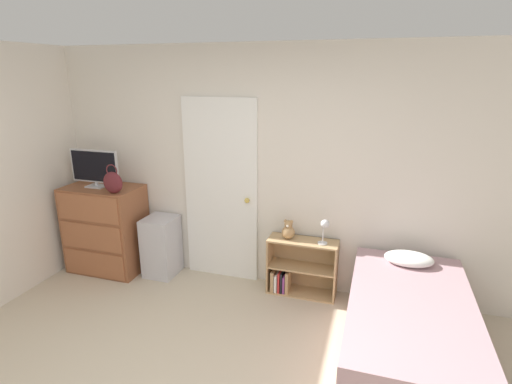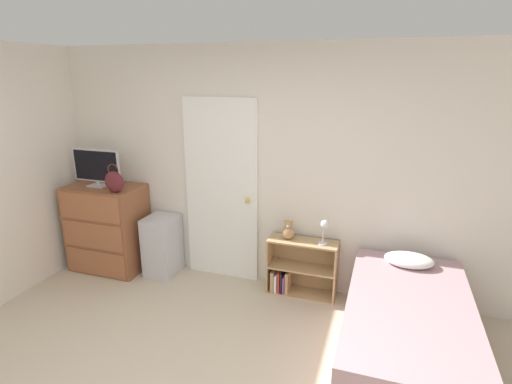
{
  "view_description": "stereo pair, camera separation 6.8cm",
  "coord_description": "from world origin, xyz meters",
  "px_view_note": "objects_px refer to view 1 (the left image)",
  "views": [
    {
      "loc": [
        1.17,
        -1.68,
        2.26
      ],
      "look_at": [
        0.01,
        1.97,
        1.11
      ],
      "focal_mm": 28.0,
      "sensor_mm": 36.0,
      "label": 1
    },
    {
      "loc": [
        1.23,
        -1.66,
        2.26
      ],
      "look_at": [
        0.01,
        1.97,
        1.11
      ],
      "focal_mm": 28.0,
      "sensor_mm": 36.0,
      "label": 2
    }
  ],
  "objects_px": {
    "dresser": "(106,229)",
    "teddy_bear": "(288,230)",
    "tv": "(95,168)",
    "bed": "(408,331)",
    "bookshelf": "(297,269)",
    "desk_lamp": "(325,227)",
    "storage_bin": "(161,246)",
    "handbag": "(113,182)"
  },
  "relations": [
    {
      "from": "handbag",
      "to": "bookshelf",
      "type": "xyz_separation_m",
      "value": [
        1.96,
        0.31,
        -0.88
      ]
    },
    {
      "from": "tv",
      "to": "handbag",
      "type": "bearing_deg",
      "value": -24.38
    },
    {
      "from": "tv",
      "to": "handbag",
      "type": "distance_m",
      "value": 0.39
    },
    {
      "from": "handbag",
      "to": "storage_bin",
      "type": "height_order",
      "value": "handbag"
    },
    {
      "from": "bookshelf",
      "to": "tv",
      "type": "bearing_deg",
      "value": -176.17
    },
    {
      "from": "storage_bin",
      "to": "desk_lamp",
      "type": "bearing_deg",
      "value": 0.66
    },
    {
      "from": "storage_bin",
      "to": "desk_lamp",
      "type": "relative_size",
      "value": 2.61
    },
    {
      "from": "handbag",
      "to": "bookshelf",
      "type": "relative_size",
      "value": 0.44
    },
    {
      "from": "dresser",
      "to": "bed",
      "type": "distance_m",
      "value": 3.39
    },
    {
      "from": "desk_lamp",
      "to": "bed",
      "type": "xyz_separation_m",
      "value": [
        0.8,
        -0.75,
        -0.51
      ]
    },
    {
      "from": "bed",
      "to": "storage_bin",
      "type": "bearing_deg",
      "value": 164.6
    },
    {
      "from": "tv",
      "to": "bed",
      "type": "bearing_deg",
      "value": -10.78
    },
    {
      "from": "storage_bin",
      "to": "handbag",
      "type": "bearing_deg",
      "value": -147.67
    },
    {
      "from": "bookshelf",
      "to": "desk_lamp",
      "type": "bearing_deg",
      "value": -10.02
    },
    {
      "from": "dresser",
      "to": "storage_bin",
      "type": "xyz_separation_m",
      "value": [
        0.68,
        0.08,
        -0.16
      ]
    },
    {
      "from": "dresser",
      "to": "teddy_bear",
      "type": "relative_size",
      "value": 4.92
    },
    {
      "from": "handbag",
      "to": "bed",
      "type": "relative_size",
      "value": 0.17
    },
    {
      "from": "tv",
      "to": "desk_lamp",
      "type": "height_order",
      "value": "tv"
    },
    {
      "from": "teddy_bear",
      "to": "bookshelf",
      "type": "bearing_deg",
      "value": 5.49
    },
    {
      "from": "dresser",
      "to": "bookshelf",
      "type": "distance_m",
      "value": 2.28
    },
    {
      "from": "dresser",
      "to": "desk_lamp",
      "type": "xyz_separation_m",
      "value": [
        2.53,
        0.1,
        0.29
      ]
    },
    {
      "from": "desk_lamp",
      "to": "bed",
      "type": "height_order",
      "value": "desk_lamp"
    },
    {
      "from": "dresser",
      "to": "teddy_bear",
      "type": "xyz_separation_m",
      "value": [
        2.15,
        0.13,
        0.19
      ]
    },
    {
      "from": "tv",
      "to": "desk_lamp",
      "type": "bearing_deg",
      "value": 2.39
    },
    {
      "from": "dresser",
      "to": "handbag",
      "type": "xyz_separation_m",
      "value": [
        0.29,
        -0.17,
        0.63
      ]
    },
    {
      "from": "storage_bin",
      "to": "tv",
      "type": "bearing_deg",
      "value": -173.26
    },
    {
      "from": "tv",
      "to": "bookshelf",
      "type": "relative_size",
      "value": 0.84
    },
    {
      "from": "dresser",
      "to": "storage_bin",
      "type": "height_order",
      "value": "dresser"
    },
    {
      "from": "dresser",
      "to": "teddy_bear",
      "type": "height_order",
      "value": "dresser"
    },
    {
      "from": "bookshelf",
      "to": "desk_lamp",
      "type": "xyz_separation_m",
      "value": [
        0.27,
        -0.05,
        0.53
      ]
    },
    {
      "from": "bookshelf",
      "to": "teddy_bear",
      "type": "relative_size",
      "value": 3.49
    },
    {
      "from": "dresser",
      "to": "bookshelf",
      "type": "xyz_separation_m",
      "value": [
        2.26,
        0.14,
        -0.25
      ]
    },
    {
      "from": "handbag",
      "to": "storage_bin",
      "type": "bearing_deg",
      "value": 32.33
    },
    {
      "from": "dresser",
      "to": "storage_bin",
      "type": "distance_m",
      "value": 0.7
    },
    {
      "from": "teddy_bear",
      "to": "bed",
      "type": "relative_size",
      "value": 0.11
    },
    {
      "from": "tv",
      "to": "dresser",
      "type": "bearing_deg",
      "value": 11.36
    },
    {
      "from": "dresser",
      "to": "handbag",
      "type": "bearing_deg",
      "value": -29.52
    },
    {
      "from": "storage_bin",
      "to": "teddy_bear",
      "type": "xyz_separation_m",
      "value": [
        1.47,
        0.06,
        0.35
      ]
    },
    {
      "from": "handbag",
      "to": "teddy_bear",
      "type": "xyz_separation_m",
      "value": [
        1.86,
        0.3,
        -0.44
      ]
    },
    {
      "from": "dresser",
      "to": "tv",
      "type": "height_order",
      "value": "tv"
    },
    {
      "from": "dresser",
      "to": "bed",
      "type": "bearing_deg",
      "value": -11.11
    },
    {
      "from": "desk_lamp",
      "to": "bed",
      "type": "distance_m",
      "value": 1.21
    }
  ]
}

